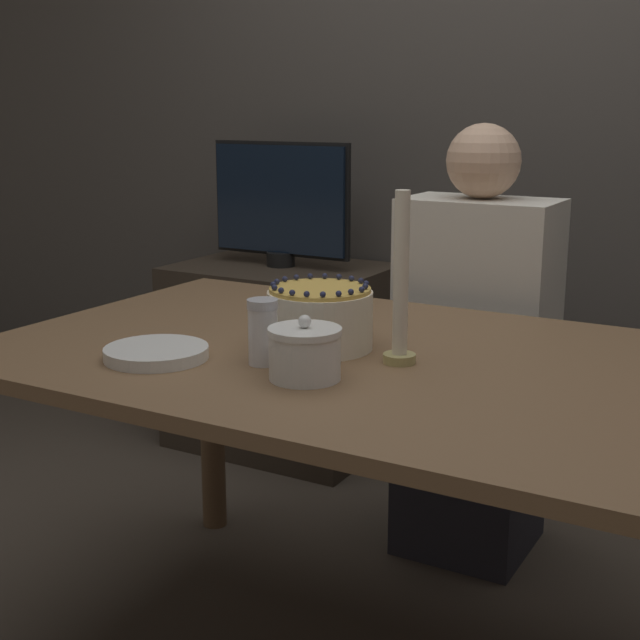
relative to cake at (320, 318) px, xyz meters
The scene contains 10 objects.
wall_behind 1.50m from the cake, 86.49° to the left, with size 8.00×0.05×2.60m.
dining_table 0.19m from the cake, ahead, with size 1.51×0.96×0.73m.
cake is the anchor object (origin of this frame).
sugar_bowl 0.21m from the cake, 67.53° to the right, with size 0.13×0.13×0.12m.
sugar_shaker 0.16m from the cake, 103.33° to the right, with size 0.06×0.06×0.13m.
plate_stack 0.33m from the cake, 136.23° to the right, with size 0.20×0.20×0.02m.
candle 0.20m from the cake, ahead, with size 0.06×0.06×0.33m.
person_man_blue_shirt 0.75m from the cake, 82.73° to the left, with size 0.40×0.34×1.17m.
side_cabinet 1.43m from the cake, 125.75° to the left, with size 0.73×0.53×0.66m.
tv_monitor 1.36m from the cake, 125.68° to the left, with size 0.54×0.10×0.43m.
Camera 1 is at (0.79, -1.53, 1.21)m, focal length 50.00 mm.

